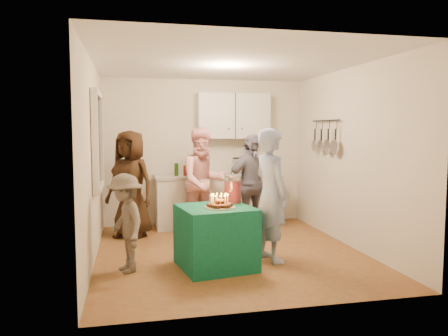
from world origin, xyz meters
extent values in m
plane|color=brown|center=(0.00, 0.00, 0.00)|extent=(4.00, 4.00, 0.00)
plane|color=white|center=(0.00, 0.00, 2.60)|extent=(4.00, 4.00, 0.00)
plane|color=silver|center=(0.00, 2.00, 1.30)|extent=(3.60, 3.60, 0.00)
plane|color=silver|center=(-1.80, 0.00, 1.30)|extent=(4.00, 4.00, 0.00)
plane|color=silver|center=(1.80, 0.00, 1.30)|extent=(4.00, 4.00, 0.00)
cube|color=black|center=(-1.77, 0.30, 1.55)|extent=(0.04, 1.00, 1.20)
cube|color=white|center=(0.20, 1.70, 0.43)|extent=(2.20, 0.58, 0.86)
cube|color=beige|center=(0.20, 1.70, 0.89)|extent=(2.24, 0.62, 0.05)
cube|color=white|center=(0.50, 1.85, 1.95)|extent=(1.30, 0.30, 0.80)
cube|color=black|center=(1.72, 0.70, 1.60)|extent=(0.12, 1.00, 0.60)
imported|color=white|center=(0.72, 1.70, 1.05)|extent=(0.59, 0.47, 0.29)
cube|color=#0E6146|center=(-0.32, -0.61, 0.38)|extent=(0.98, 0.98, 0.76)
cylinder|color=red|center=(-0.04, -0.35, 0.93)|extent=(0.22, 0.22, 0.34)
imported|color=#9CB3E4|center=(0.44, -0.47, 0.86)|extent=(0.55, 0.71, 1.72)
imported|color=#4D2E16|center=(-1.33, 1.22, 0.85)|extent=(0.99, 0.92, 1.69)
imported|color=pink|center=(-0.17, 1.07, 0.87)|extent=(0.96, 0.81, 1.74)
imported|color=black|center=(0.56, 0.91, 0.82)|extent=(1.04, 0.72, 1.64)
imported|color=#564C44|center=(-1.40, -0.55, 0.59)|extent=(0.66, 0.87, 1.19)
camera|label=1|loc=(-1.35, -5.81, 1.70)|focal=35.00mm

